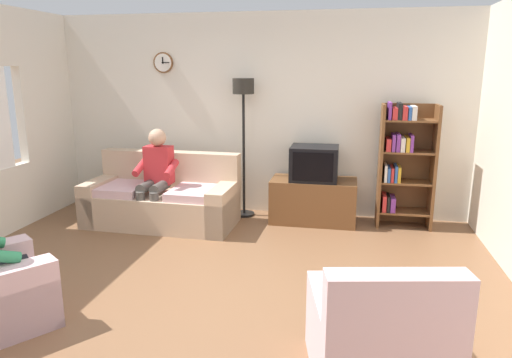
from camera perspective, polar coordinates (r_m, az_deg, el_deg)
ground_plane at (r=4.36m, az=-6.36°, el=-13.75°), size 12.00×12.00×0.00m
back_wall_assembly at (r=6.50m, az=0.38°, el=7.81°), size 6.20×0.17×2.70m
couch at (r=6.19m, az=-11.30°, el=-2.53°), size 1.92×0.93×0.90m
tv_stand at (r=6.19m, az=6.97°, el=-2.62°), size 1.10×0.56×0.57m
tv at (r=6.05m, az=7.09°, el=1.91°), size 0.60×0.49×0.44m
bookshelf at (r=6.16m, az=17.40°, el=2.17°), size 0.68×0.36×1.58m
floor_lamp at (r=6.22m, az=-1.54°, el=8.47°), size 0.28×0.28×1.85m
armchair_near_bookshelf at (r=3.25m, az=14.49°, el=-18.48°), size 0.96×1.02×0.90m
person_on_couch at (r=6.01m, az=-12.09°, el=0.74°), size 0.52×0.54×1.24m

